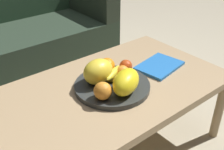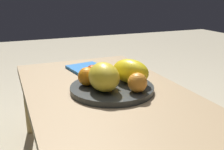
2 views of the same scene
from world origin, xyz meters
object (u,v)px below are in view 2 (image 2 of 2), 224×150
Objects in this scene: coffee_table at (108,100)px; fruit_bowl at (112,88)px; orange_front at (104,74)px; banana_bunch at (105,80)px; magazine at (89,70)px; melon_large_front at (104,77)px; apple_front at (93,72)px; orange_right at (137,83)px; melon_smaller_beside at (130,71)px; orange_left at (87,76)px.

coffee_table is 3.25× the size of fruit_bowl.
banana_bunch is at bearing 163.58° from orange_front.
coffee_table is 0.34m from magazine.
magazine is (0.26, -0.01, -0.05)m from orange_front.
orange_front is (0.12, -0.04, -0.03)m from melon_large_front.
apple_front reaches higher than coffee_table.
orange_right is at bearing 178.82° from magazine.
banana_bunch is at bearing 51.85° from fruit_bowl.
banana_bunch is at bearing 165.29° from magazine.
orange_left is at bearing 78.27° from melon_smaller_beside.
melon_large_front is 1.94× the size of orange_right.
coffee_table is 0.13m from orange_front.
melon_smaller_beside reaches higher than banana_bunch.
apple_front is at bearing -32.59° from orange_left.
coffee_table is 7.58× the size of melon_large_front.
melon_smaller_beside is (0.01, -0.09, 0.07)m from fruit_bowl.
orange_left is at bearing 64.64° from fruit_bowl.
melon_large_front reaches higher than orange_front.
orange_front is (0.07, 0.10, -0.02)m from melon_smaller_beside.
magazine is (0.34, -0.02, 0.05)m from coffee_table.
coffee_table is at bearing 173.37° from orange_front.
magazine is at bearing -8.29° from melon_large_front.
banana_bunch is (0.13, 0.09, -0.01)m from orange_right.
fruit_bowl is 2.33× the size of melon_large_front.
melon_smaller_beside is 0.12m from banana_bunch.
magazine is (0.34, -0.00, -0.00)m from fruit_bowl.
orange_left is 0.54× the size of banana_bunch.
melon_large_front is (-0.04, 0.05, 0.07)m from fruit_bowl.
banana_bunch is at bearing -109.84° from orange_left.
melon_smaller_beside is at bearing -86.97° from coffee_table.
fruit_bowl reaches higher than coffee_table.
coffee_table is at bearing 87.05° from fruit_bowl.
orange_right is at bearing 167.94° from melon_smaller_beside.
melon_smaller_beside is 0.19m from apple_front.
orange_front is 0.44× the size of banana_bunch.
melon_smaller_beside is at bearing -131.28° from apple_front.
melon_smaller_beside is at bearing -174.22° from magazine.
coffee_table is 7.81× the size of banana_bunch.
orange_right reaches higher than fruit_bowl.
melon_large_front is 1.92× the size of orange_left.
orange_front is at bearing -146.29° from apple_front.
fruit_bowl is 0.10m from melon_large_front.
coffee_table is 0.17m from melon_smaller_beside.
coffee_table is 0.14m from melon_large_front.
orange_right is 0.46m from magazine.
orange_front is 0.06m from apple_front.
fruit_bowl is at bearing 32.25° from orange_right.
melon_smaller_beside reaches higher than apple_front.
melon_large_front is at bearing 177.34° from apple_front.
melon_large_front is 0.13m from orange_front.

